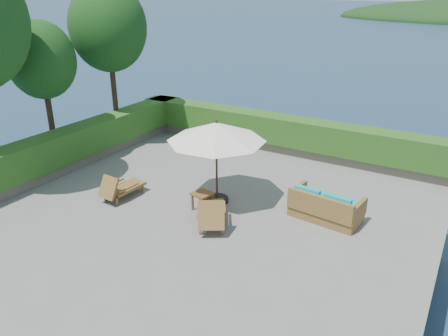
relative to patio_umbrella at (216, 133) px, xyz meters
The scene contains 14 objects.
ground 2.24m from the patio_umbrella, 93.48° to the right, with size 12.00×12.00×0.00m, color slate.
foundation 3.73m from the patio_umbrella, 93.48° to the right, with size 12.00×12.00×3.00m, color #60574C.
ocean 5.16m from the patio_umbrella, 93.48° to the right, with size 600.00×600.00×0.00m, color #192F4E.
planter_wall_far 5.15m from the patio_umbrella, 90.59° to the left, with size 12.00×0.60×0.36m, color gray.
planter_wall_left 6.02m from the patio_umbrella, behind, with size 0.60×12.00×0.36m, color gray.
hedge_far 4.94m from the patio_umbrella, 90.59° to the left, with size 12.40×0.90×1.00m, color #254F16.
hedge_left 5.84m from the patio_umbrella, behind, with size 0.90×12.40×1.00m, color #254F16.
tree_mid 6.62m from the patio_umbrella, behind, with size 2.20×2.20×4.83m.
tree_far 6.90m from the patio_umbrella, 158.49° to the left, with size 2.80×2.80×6.03m.
patio_umbrella is the anchor object (origin of this frame).
lounge_left 3.32m from the patio_umbrella, 153.26° to the right, with size 0.69×1.45×0.82m.
lounge_right 2.21m from the patio_umbrella, 64.18° to the right, with size 1.40×1.70×0.92m.
side_table 1.79m from the patio_umbrella, 94.78° to the right, with size 0.59×0.59×0.53m.
wicker_loveseat 3.54m from the patio_umbrella, 10.08° to the left, with size 1.95×1.16×0.91m.
Camera 1 is at (6.02, -8.84, 5.78)m, focal length 35.00 mm.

